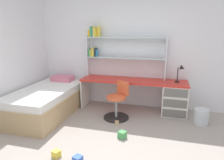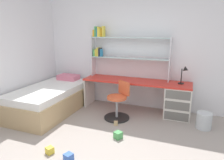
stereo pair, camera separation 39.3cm
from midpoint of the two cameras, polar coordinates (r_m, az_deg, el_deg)
The scene contains 11 objects.
room_shell at distance 4.10m, azimuth -16.42°, elevation 6.60°, with size 5.41×5.59×2.62m.
desk at distance 4.54m, azimuth 11.26°, elevation -4.13°, with size 2.34×0.58×0.70m.
bookshelf_hutch at distance 4.70m, azimuth -1.63°, elevation 9.04°, with size 1.81×0.22×1.16m.
desk_lamp at distance 4.42m, azimuth 16.31°, elevation 2.46°, with size 0.20×0.17×0.38m.
swivel_chair at distance 4.23m, azimuth -1.17°, elevation -6.77°, with size 0.52×0.52×0.77m.
bed_platform at distance 4.73m, azimuth -19.95°, elevation -5.58°, with size 1.08×1.99×0.68m.
waste_bin at distance 4.29m, azimuth 21.22°, elevation -9.54°, with size 0.28×0.28×0.30m, color silver.
toy_block_green_0 at distance 3.57m, azimuth -0.37°, elevation -15.07°, with size 0.12×0.12×0.12m, color #479E51.
toy_block_blue_1 at distance 3.07m, azimuth -13.43°, elevation -20.92°, with size 0.11×0.11×0.11m, color #3860B7.
toy_block_natural_2 at distance 4.02m, azimuth -1.49°, elevation -11.95°, with size 0.07×0.07×0.07m, color tan.
toy_block_yellow_3 at distance 3.28m, azimuth -18.81°, elevation -18.98°, with size 0.10×0.10×0.10m, color gold.
Camera 1 is at (0.80, -2.39, 1.79)m, focal length 32.81 mm.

